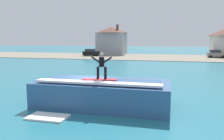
% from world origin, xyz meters
% --- Properties ---
extents(ground_plane, '(260.00, 260.00, 0.00)m').
position_xyz_m(ground_plane, '(0.00, 0.00, 0.00)').
color(ground_plane, teal).
extents(wave_crest, '(8.33, 3.95, 1.75)m').
position_xyz_m(wave_crest, '(1.39, -1.01, 0.82)').
color(wave_crest, '#32598A').
rests_on(wave_crest, ground_plane).
extents(surfboard, '(2.15, 0.83, 0.06)m').
position_xyz_m(surfboard, '(1.37, -1.61, 1.78)').
color(surfboard, '#D8333F').
rests_on(surfboard, wave_crest).
extents(surfer, '(1.29, 0.32, 1.59)m').
position_xyz_m(surfer, '(1.48, -1.55, 2.69)').
color(surfer, black).
rests_on(surfer, surfboard).
extents(shoreline_bank, '(120.00, 20.60, 0.08)m').
position_xyz_m(shoreline_bank, '(0.00, 41.30, 0.04)').
color(shoreline_bank, gray).
rests_on(shoreline_bank, ground_plane).
extents(car_near_shore, '(3.98, 2.27, 1.86)m').
position_xyz_m(car_near_shore, '(-14.29, 40.83, 0.95)').
color(car_near_shore, black).
rests_on(car_near_shore, ground_plane).
extents(car_far_shore, '(4.00, 2.09, 1.86)m').
position_xyz_m(car_far_shore, '(15.38, 42.66, 0.94)').
color(car_far_shore, gray).
rests_on(car_far_shore, ground_plane).
extents(house_with_chimney, '(9.24, 9.24, 8.24)m').
position_xyz_m(house_with_chimney, '(-10.80, 48.48, 4.22)').
color(house_with_chimney, '#9EA3AD').
rests_on(house_with_chimney, ground_plane).
extents(whitewater_patch, '(2.13, 1.25, 0.10)m').
position_xyz_m(whitewater_patch, '(-0.78, -4.06, 0.05)').
color(whitewater_patch, white).
rests_on(whitewater_patch, ground_plane).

